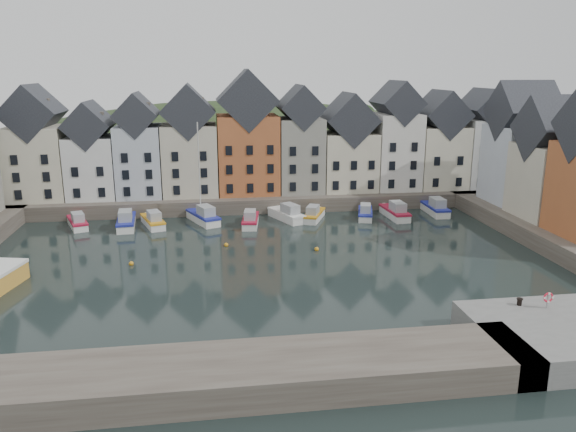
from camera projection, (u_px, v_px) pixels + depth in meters
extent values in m
plane|color=black|center=(268.00, 268.00, 57.32)|extent=(260.00, 260.00, 0.00)
cube|color=#433B33|center=(247.00, 195.00, 85.79)|extent=(90.00, 16.00, 2.00)
cube|color=#433B33|center=(146.00, 382.00, 34.63)|extent=(50.00, 6.00, 2.00)
ellipsoid|color=#203018|center=(240.00, 258.00, 115.51)|extent=(153.60, 70.40, 64.00)
sphere|color=black|center=(161.00, 132.00, 101.96)|extent=(5.77, 5.77, 5.77)
sphere|color=black|center=(355.00, 127.00, 116.83)|extent=(5.27, 5.27, 5.27)
sphere|color=black|center=(397.00, 130.00, 111.58)|extent=(5.07, 5.07, 5.07)
sphere|color=black|center=(310.00, 132.00, 110.14)|extent=(5.01, 5.01, 5.01)
sphere|color=black|center=(35.00, 142.00, 104.68)|extent=(3.94, 3.94, 3.94)
sphere|color=black|center=(372.00, 127.00, 116.85)|extent=(5.21, 5.21, 5.21)
sphere|color=black|center=(246.00, 128.00, 111.63)|extent=(5.45, 5.45, 5.45)
sphere|color=black|center=(437.00, 137.00, 106.94)|extent=(4.49, 4.49, 4.49)
cube|color=beige|center=(39.00, 163.00, 78.34)|extent=(7.67, 8.00, 10.07)
cube|color=black|center=(33.00, 112.00, 76.58)|extent=(7.67, 8.16, 7.67)
cube|color=silver|center=(93.00, 167.00, 79.52)|extent=(6.56, 8.00, 8.61)
cube|color=black|center=(89.00, 125.00, 78.02)|extent=(6.56, 8.16, 6.56)
cube|color=silver|center=(140.00, 161.00, 80.24)|extent=(6.20, 8.00, 10.02)
cube|color=black|center=(137.00, 114.00, 78.58)|extent=(6.20, 8.16, 6.20)
cube|color=beige|center=(190.00, 159.00, 81.21)|extent=(7.70, 8.00, 10.08)
cube|color=black|center=(188.00, 111.00, 79.44)|extent=(7.70, 8.16, 7.70)
cube|color=#AC5A31|center=(248.00, 154.00, 82.20)|extent=(8.69, 8.00, 11.28)
cube|color=black|center=(247.00, 100.00, 80.22)|extent=(8.69, 8.16, 8.69)
cube|color=gray|center=(299.00, 155.00, 83.32)|extent=(6.43, 8.00, 10.78)
cube|color=black|center=(300.00, 107.00, 81.55)|extent=(6.43, 8.16, 6.43)
cube|color=beige|center=(347.00, 161.00, 84.60)|extent=(7.88, 8.00, 8.56)
cube|color=black|center=(348.00, 119.00, 83.02)|extent=(7.88, 8.16, 7.88)
cube|color=silver|center=(394.00, 151.00, 85.27)|extent=(6.50, 8.00, 11.27)
cube|color=black|center=(397.00, 103.00, 83.43)|extent=(6.50, 8.16, 6.50)
cube|color=beige|center=(438.00, 156.00, 86.48)|extent=(7.23, 8.00, 9.32)
cube|color=black|center=(441.00, 114.00, 84.84)|extent=(7.23, 8.16, 7.23)
cube|color=silver|center=(480.00, 152.00, 87.29)|extent=(6.18, 8.00, 10.32)
cube|color=black|center=(484.00, 109.00, 85.59)|extent=(6.18, 8.16, 6.18)
cube|color=silver|center=(519.00, 164.00, 76.01)|extent=(7.47, 8.00, 10.38)
cube|color=black|center=(524.00, 111.00, 74.19)|extent=(7.62, 8.00, 8.00)
cube|color=beige|center=(553.00, 181.00, 68.53)|extent=(8.14, 8.00, 8.89)
cube|color=black|center=(560.00, 128.00, 66.90)|extent=(8.30, 8.00, 8.00)
sphere|color=orange|center=(226.00, 245.00, 64.39)|extent=(0.50, 0.50, 0.50)
sphere|color=orange|center=(317.00, 249.00, 62.89)|extent=(0.50, 0.50, 0.50)
sphere|color=orange|center=(131.00, 264.00, 58.23)|extent=(0.50, 0.50, 0.50)
cube|color=silver|center=(78.00, 225.00, 72.15)|extent=(3.67, 6.08, 1.07)
cube|color=maroon|center=(77.00, 220.00, 72.00)|extent=(3.80, 6.23, 0.24)
cube|color=gray|center=(78.00, 217.00, 71.11)|extent=(2.09, 2.66, 1.17)
cube|color=silver|center=(126.00, 224.00, 72.11)|extent=(2.58, 6.96, 1.25)
cube|color=navy|center=(126.00, 219.00, 71.94)|extent=(2.71, 7.11, 0.28)
cube|color=gray|center=(125.00, 216.00, 70.80)|extent=(1.80, 2.85, 1.36)
cube|color=silver|center=(153.00, 223.00, 72.61)|extent=(3.63, 6.40, 1.12)
cube|color=orange|center=(153.00, 219.00, 72.45)|extent=(3.76, 6.55, 0.26)
cube|color=gray|center=(154.00, 216.00, 71.49)|extent=(2.11, 2.77, 1.23)
cube|color=silver|center=(203.00, 219.00, 74.41)|extent=(4.58, 7.11, 1.26)
cube|color=navy|center=(203.00, 214.00, 74.23)|extent=(4.73, 7.28, 0.29)
cube|color=gray|center=(206.00, 211.00, 73.21)|extent=(2.55, 3.15, 1.37)
cylinder|color=silver|center=(199.00, 171.00, 73.34)|extent=(0.16, 0.16, 12.57)
cube|color=silver|center=(251.00, 222.00, 73.12)|extent=(2.63, 6.28, 1.12)
cube|color=maroon|center=(250.00, 218.00, 72.97)|extent=(2.75, 6.41, 0.25)
cube|color=gray|center=(250.00, 215.00, 71.93)|extent=(1.73, 2.60, 1.22)
cube|color=silver|center=(286.00, 217.00, 75.66)|extent=(4.43, 6.86, 1.21)
cube|color=silver|center=(286.00, 212.00, 75.49)|extent=(4.58, 7.03, 0.28)
cube|color=gray|center=(290.00, 209.00, 74.50)|extent=(2.46, 3.04, 1.32)
cube|color=silver|center=(314.00, 217.00, 75.79)|extent=(3.96, 6.14, 1.09)
cube|color=orange|center=(314.00, 213.00, 75.64)|extent=(4.10, 6.29, 0.25)
cube|color=gray|center=(313.00, 210.00, 74.66)|extent=(2.20, 2.72, 1.18)
cube|color=silver|center=(365.00, 215.00, 76.75)|extent=(3.26, 6.10, 1.07)
cube|color=navy|center=(365.00, 211.00, 76.60)|extent=(3.39, 6.24, 0.24)
cube|color=gray|center=(365.00, 208.00, 75.62)|extent=(1.94, 2.62, 1.17)
cube|color=silver|center=(394.00, 215.00, 76.86)|extent=(2.36, 6.80, 1.23)
cube|color=maroon|center=(395.00, 210.00, 76.69)|extent=(2.48, 6.94, 0.28)
cube|color=gray|center=(398.00, 207.00, 75.57)|extent=(1.70, 2.76, 1.34)
cube|color=silver|center=(434.00, 210.00, 79.11)|extent=(2.17, 6.80, 1.24)
cube|color=navy|center=(434.00, 206.00, 78.94)|extent=(2.28, 6.93, 0.28)
cube|color=gray|center=(438.00, 203.00, 77.79)|extent=(1.63, 2.73, 1.35)
cylinder|color=black|center=(519.00, 302.00, 43.39)|extent=(0.36, 0.36, 0.50)
cylinder|color=black|center=(520.00, 299.00, 43.32)|extent=(0.48, 0.48, 0.08)
cube|color=gray|center=(547.00, 301.00, 42.78)|extent=(0.10, 0.10, 1.10)
torus|color=red|center=(548.00, 297.00, 42.64)|extent=(0.80, 0.14, 0.80)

